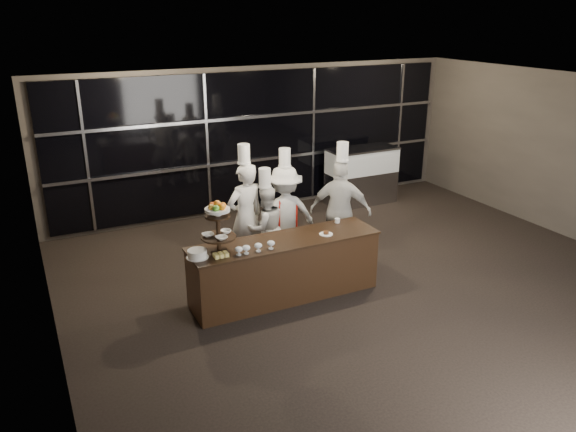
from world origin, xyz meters
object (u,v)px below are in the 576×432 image
buffet_counter (285,268)px  display_stand (218,223)px  chef_a (246,216)px  chef_b (265,227)px  display_case (362,173)px  chef_d (340,210)px  layer_cake (197,254)px  chef_c (285,214)px

buffet_counter → display_stand: 1.33m
chef_a → chef_b: size_ratio=1.23×
display_case → chef_d: (-2.01, -2.39, 0.20)m
display_stand → layer_cake: bearing=-171.3°
chef_b → chef_a: bearing=153.5°
buffet_counter → chef_c: chef_c is taller
chef_a → chef_c: (0.71, 0.01, -0.09)m
display_case → chef_b: size_ratio=0.90×
chef_a → chef_c: size_ratio=1.07×
chef_b → chef_d: (1.26, -0.25, 0.17)m
layer_cake → chef_d: (2.75, 0.84, -0.08)m
chef_a → chef_b: (0.28, -0.14, -0.20)m
chef_a → chef_b: chef_a is taller
display_case → layer_cake: bearing=-145.8°
buffet_counter → chef_a: 1.27m
buffet_counter → chef_d: bearing=29.0°
display_stand → chef_d: bearing=18.0°
chef_c → chef_a: bearing=-179.1°
buffet_counter → display_stand: (-1.00, -0.00, 0.87)m
chef_b → chef_c: size_ratio=0.88×
display_stand → chef_c: chef_c is taller
display_stand → display_case: display_stand is taller
layer_cake → chef_c: bearing=33.1°
display_stand → display_case: bearing=35.7°
chef_c → chef_b: bearing=-160.2°
buffet_counter → display_case: bearing=42.9°
buffet_counter → display_case: size_ratio=1.85×
buffet_counter → layer_cake: bearing=-177.8°
chef_b → display_stand: bearing=-138.1°
layer_cake → chef_a: chef_a is taller
chef_c → chef_d: (0.84, -0.40, 0.05)m
chef_d → display_stand: bearing=-162.0°
chef_b → chef_c: chef_c is taller
display_case → chef_b: chef_b is taller
layer_cake → display_stand: bearing=8.7°
chef_a → chef_d: (1.55, -0.39, -0.03)m
display_stand → chef_a: 1.53m
buffet_counter → chef_b: (0.16, 1.04, 0.26)m
buffet_counter → display_stand: display_stand is taller
display_stand → chef_a: bearing=53.5°
chef_d → display_case: bearing=50.1°
buffet_counter → layer_cake: 1.42m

